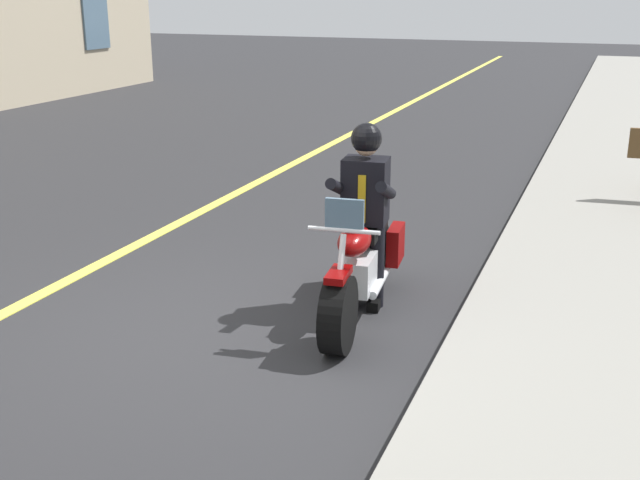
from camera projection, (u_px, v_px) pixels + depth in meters
ground_plane at (208, 336)px, 6.82m from camera, size 80.00×80.00×0.00m
lane_center_stripe at (22, 304)px, 7.50m from camera, size 60.00×0.16×0.01m
motorcycle_main at (360, 267)px, 7.18m from camera, size 2.22×0.74×1.26m
rider_main at (365, 200)px, 7.17m from camera, size 0.66×0.60×1.74m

